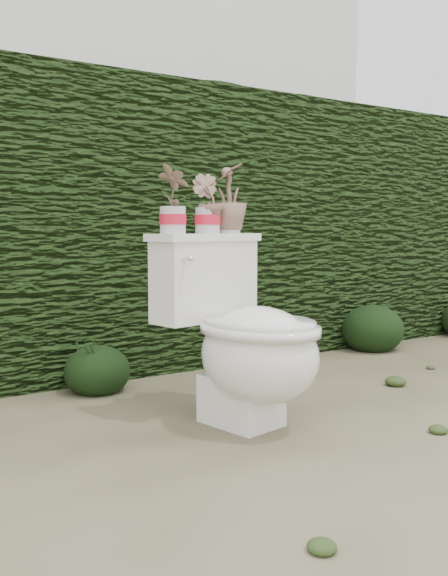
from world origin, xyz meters
TOP-DOWN VIEW (x-y plane):
  - ground at (0.00, 0.00)m, footprint 60.00×60.00m
  - hedge at (0.00, 1.60)m, footprint 8.00×1.00m
  - house_wall at (0.60, 6.00)m, footprint 8.00×3.50m
  - toilet at (-0.12, 0.14)m, footprint 0.57×0.75m
  - potted_plant_left at (-0.33, 0.34)m, footprint 0.13×0.16m
  - potted_plant_center at (-0.14, 0.38)m, footprint 0.16×0.17m
  - potted_plant_right at (-0.02, 0.40)m, footprint 0.22×0.22m
  - liriope_clump_2 at (-0.40, 0.98)m, footprint 0.32×0.32m
  - liriope_clump_3 at (0.50, 1.09)m, footprint 0.37×0.37m
  - liriope_clump_4 at (1.52, 0.99)m, footprint 0.41×0.41m

SIDE VIEW (x-z plane):
  - ground at x=0.00m, z-range 0.00..0.00m
  - liriope_clump_2 at x=-0.40m, z-range 0.00..0.26m
  - liriope_clump_3 at x=0.50m, z-range 0.00..0.30m
  - liriope_clump_4 at x=1.52m, z-range 0.00..0.33m
  - toilet at x=-0.12m, z-range -0.03..0.74m
  - hedge at x=0.00m, z-range 0.00..1.60m
  - potted_plant_center at x=-0.14m, z-range 0.78..1.02m
  - potted_plant_left at x=-0.33m, z-range 0.78..1.04m
  - potted_plant_right at x=-0.02m, z-range 0.78..1.06m
  - house_wall at x=0.60m, z-range 0.00..4.00m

